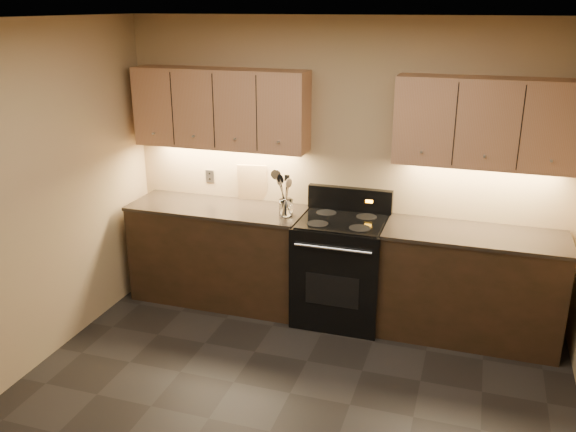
# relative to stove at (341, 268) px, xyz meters

# --- Properties ---
(floor) EXTENTS (4.00, 4.00, 0.00)m
(floor) POSITION_rel_stove_xyz_m (-0.08, -1.68, -0.48)
(floor) COLOR black
(floor) RESTS_ON ground
(ceiling) EXTENTS (4.00, 4.00, 0.00)m
(ceiling) POSITION_rel_stove_xyz_m (-0.08, -1.68, 2.12)
(ceiling) COLOR silver
(ceiling) RESTS_ON wall_back
(wall_back) EXTENTS (4.00, 0.04, 2.60)m
(wall_back) POSITION_rel_stove_xyz_m (-0.08, 0.32, 0.82)
(wall_back) COLOR #A1805E
(wall_back) RESTS_ON ground
(counter_left) EXTENTS (1.62, 0.62, 0.93)m
(counter_left) POSITION_rel_stove_xyz_m (-1.18, 0.02, -0.01)
(counter_left) COLOR black
(counter_left) RESTS_ON ground
(counter_right) EXTENTS (1.46, 0.62, 0.93)m
(counter_right) POSITION_rel_stove_xyz_m (1.10, 0.02, -0.01)
(counter_right) COLOR black
(counter_right) RESTS_ON ground
(stove) EXTENTS (0.76, 0.68, 1.14)m
(stove) POSITION_rel_stove_xyz_m (0.00, 0.00, 0.00)
(stove) COLOR black
(stove) RESTS_ON ground
(upper_cab_left) EXTENTS (1.60, 0.30, 0.70)m
(upper_cab_left) POSITION_rel_stove_xyz_m (-1.18, 0.17, 1.32)
(upper_cab_left) COLOR #A67653
(upper_cab_left) RESTS_ON wall_back
(upper_cab_right) EXTENTS (1.44, 0.30, 0.70)m
(upper_cab_right) POSITION_rel_stove_xyz_m (1.10, 0.17, 1.32)
(upper_cab_right) COLOR #A67653
(upper_cab_right) RESTS_ON wall_back
(outlet_plate) EXTENTS (0.08, 0.01, 0.12)m
(outlet_plate) POSITION_rel_stove_xyz_m (-1.38, 0.31, 0.64)
(outlet_plate) COLOR #B2B5BA
(outlet_plate) RESTS_ON wall_back
(utensil_crock) EXTENTS (0.14, 0.14, 0.15)m
(utensil_crock) POSITION_rel_stove_xyz_m (-0.50, -0.03, 0.52)
(utensil_crock) COLOR white
(utensil_crock) RESTS_ON counter_left
(cutting_board) EXTENTS (0.28, 0.10, 0.35)m
(cutting_board) POSITION_rel_stove_xyz_m (-0.94, 0.29, 0.62)
(cutting_board) COLOR tan
(cutting_board) RESTS_ON counter_left
(wooden_spoon) EXTENTS (0.10, 0.10, 0.32)m
(wooden_spoon) POSITION_rel_stove_xyz_m (-0.52, -0.04, 0.62)
(wooden_spoon) COLOR tan
(wooden_spoon) RESTS_ON utensil_crock
(black_spoon) EXTENTS (0.10, 0.11, 0.36)m
(black_spoon) POSITION_rel_stove_xyz_m (-0.51, -0.00, 0.64)
(black_spoon) COLOR black
(black_spoon) RESTS_ON utensil_crock
(black_turner) EXTENTS (0.12, 0.21, 0.37)m
(black_turner) POSITION_rel_stove_xyz_m (-0.50, -0.06, 0.65)
(black_turner) COLOR black
(black_turner) RESTS_ON utensil_crock
(steel_spatula) EXTENTS (0.20, 0.14, 0.36)m
(steel_spatula) POSITION_rel_stove_xyz_m (-0.47, -0.02, 0.64)
(steel_spatula) COLOR silver
(steel_spatula) RESTS_ON utensil_crock
(steel_skimmer) EXTENTS (0.23, 0.10, 0.40)m
(steel_skimmer) POSITION_rel_stove_xyz_m (-0.46, -0.03, 0.66)
(steel_skimmer) COLOR silver
(steel_skimmer) RESTS_ON utensil_crock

